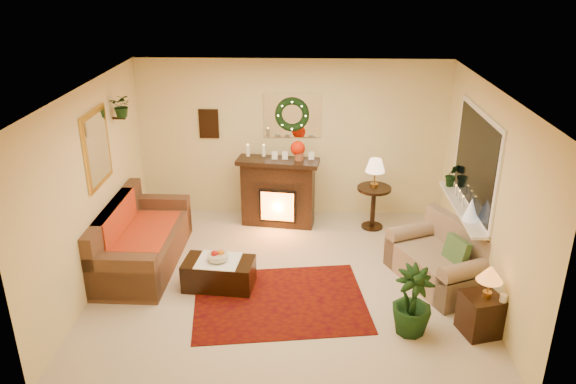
{
  "coord_description": "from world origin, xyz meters",
  "views": [
    {
      "loc": [
        0.24,
        -6.54,
        4.01
      ],
      "look_at": [
        0.0,
        0.35,
        1.15
      ],
      "focal_mm": 35.0,
      "sensor_mm": 36.0,
      "label": 1
    }
  ],
  "objects_px": {
    "fireplace": "(278,193)",
    "end_table_square": "(481,313)",
    "side_table_round": "(373,209)",
    "coffee_table": "(219,272)",
    "loveseat": "(439,254)",
    "sofa": "(143,236)"
  },
  "relations": [
    {
      "from": "fireplace",
      "to": "coffee_table",
      "type": "distance_m",
      "value": 2.08
    },
    {
      "from": "sofa",
      "to": "fireplace",
      "type": "xyz_separation_m",
      "value": [
        1.83,
        1.37,
        0.12
      ]
    },
    {
      "from": "coffee_table",
      "to": "fireplace",
      "type": "bearing_deg",
      "value": 76.29
    },
    {
      "from": "loveseat",
      "to": "side_table_round",
      "type": "height_order",
      "value": "loveseat"
    },
    {
      "from": "fireplace",
      "to": "side_table_round",
      "type": "relative_size",
      "value": 1.64
    },
    {
      "from": "coffee_table",
      "to": "sofa",
      "type": "bearing_deg",
      "value": 159.08
    },
    {
      "from": "fireplace",
      "to": "end_table_square",
      "type": "bearing_deg",
      "value": -41.4
    },
    {
      "from": "side_table_round",
      "to": "end_table_square",
      "type": "relative_size",
      "value": 1.41
    },
    {
      "from": "loveseat",
      "to": "side_table_round",
      "type": "relative_size",
      "value": 2.0
    },
    {
      "from": "loveseat",
      "to": "end_table_square",
      "type": "relative_size",
      "value": 2.83
    },
    {
      "from": "fireplace",
      "to": "coffee_table",
      "type": "bearing_deg",
      "value": -101.87
    },
    {
      "from": "fireplace",
      "to": "end_table_square",
      "type": "distance_m",
      "value": 3.76
    },
    {
      "from": "side_table_round",
      "to": "end_table_square",
      "type": "distance_m",
      "value": 2.9
    },
    {
      "from": "loveseat",
      "to": "end_table_square",
      "type": "bearing_deg",
      "value": -102.07
    },
    {
      "from": "fireplace",
      "to": "loveseat",
      "type": "relative_size",
      "value": 0.82
    },
    {
      "from": "fireplace",
      "to": "end_table_square",
      "type": "relative_size",
      "value": 2.31
    },
    {
      "from": "loveseat",
      "to": "fireplace",
      "type": "bearing_deg",
      "value": 117.66
    },
    {
      "from": "loveseat",
      "to": "end_table_square",
      "type": "xyz_separation_m",
      "value": [
        0.25,
        -1.11,
        -0.15
      ]
    },
    {
      "from": "sofa",
      "to": "loveseat",
      "type": "bearing_deg",
      "value": -4.1
    },
    {
      "from": "loveseat",
      "to": "coffee_table",
      "type": "relative_size",
      "value": 1.54
    },
    {
      "from": "side_table_round",
      "to": "coffee_table",
      "type": "height_order",
      "value": "side_table_round"
    },
    {
      "from": "sofa",
      "to": "end_table_square",
      "type": "relative_size",
      "value": 4.22
    }
  ]
}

